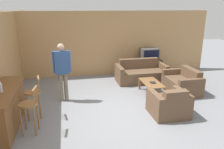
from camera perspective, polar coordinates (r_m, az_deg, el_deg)
ground_plane at (r=5.91m, az=2.73°, el=-10.43°), size 24.00×24.00×0.00m
wall_back at (r=8.99m, az=-3.23°, el=8.01°), size 9.40×0.08×2.60m
wall_left at (r=6.81m, az=-26.94°, el=3.12°), size 0.08×8.72×2.60m
bar_counter at (r=5.71m, az=-25.83°, el=-7.94°), size 0.55×2.08×0.95m
bar_chair_near at (r=5.21m, az=-20.82°, el=-8.14°), size 0.46×0.46×1.07m
bar_chair_mid at (r=5.87m, az=-19.86°, el=-5.16°), size 0.47×0.47×1.07m
couch_far at (r=8.43m, az=7.54°, el=0.24°), size 1.88×0.93×0.82m
armchair_near at (r=5.95m, az=14.64°, el=-7.57°), size 0.92×0.88×0.80m
loveseat_right at (r=7.70m, az=17.93°, el=-2.16°), size 0.86×1.33×0.79m
coffee_table at (r=7.22m, az=10.28°, el=-2.45°), size 0.54×1.07×0.40m
tv_unit at (r=9.35m, az=9.54°, el=1.95°), size 1.01×0.54×0.62m
tv at (r=9.22m, az=9.71°, el=5.25°), size 0.71×0.50×0.48m
bottle at (r=5.35m, az=-27.13°, el=-2.82°), size 0.07×0.07×0.29m
book_on_table at (r=7.15m, az=10.61°, el=-2.06°), size 0.19×0.18×0.03m
person_by_window at (r=6.55m, az=-12.88°, el=1.41°), size 0.53×0.20×1.75m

